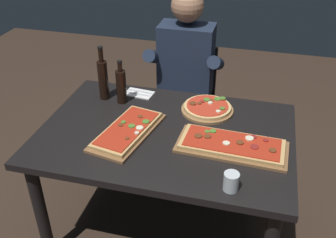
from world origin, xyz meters
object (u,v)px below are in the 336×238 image
object	(u,v)px
pizza_rectangular_front	(232,145)
pizza_round_far	(207,108)
tumbler_near_camera	(231,183)
seated_diner	(184,74)
oil_bottle_amber	(103,78)
diner_chair	(187,98)
wine_bottle_dark	(121,86)
dining_table	(166,145)
pizza_rectangular_left	(128,131)

from	to	relation	value
pizza_rectangular_front	pizza_round_far	xyz separation A→B (m)	(-0.19, 0.34, 0.00)
pizza_rectangular_front	tumbler_near_camera	world-z (taller)	tumbler_near_camera
seated_diner	pizza_round_far	bearing A→B (deg)	-62.29
oil_bottle_amber	tumbler_near_camera	bearing A→B (deg)	-36.69
pizza_rectangular_front	oil_bottle_amber	size ratio (longest dim) A/B	1.67
tumbler_near_camera	diner_chair	xyz separation A→B (m)	(-0.46, 1.24, -0.29)
pizza_round_far	diner_chair	distance (m)	0.69
wine_bottle_dark	pizza_rectangular_front	bearing A→B (deg)	-23.93
oil_bottle_amber	seated_diner	xyz separation A→B (m)	(0.42, 0.46, -0.14)
dining_table	pizza_rectangular_left	distance (m)	0.24
dining_table	diner_chair	world-z (taller)	diner_chair
dining_table	seated_diner	bearing A→B (deg)	94.25
pizza_rectangular_left	tumbler_near_camera	bearing A→B (deg)	-27.05
dining_table	seated_diner	distance (m)	0.74
pizza_round_far	oil_bottle_amber	distance (m)	0.67
pizza_rectangular_left	pizza_round_far	distance (m)	0.52
dining_table	wine_bottle_dark	bearing A→B (deg)	144.28
pizza_round_far	diner_chair	bearing A→B (deg)	112.63
pizza_rectangular_front	wine_bottle_dark	world-z (taller)	wine_bottle_dark
pizza_round_far	oil_bottle_amber	size ratio (longest dim) A/B	0.90
wine_bottle_dark	tumbler_near_camera	xyz separation A→B (m)	(0.75, -0.63, -0.08)
pizza_rectangular_left	oil_bottle_amber	xyz separation A→B (m)	(-0.28, 0.35, 0.12)
pizza_rectangular_front	pizza_rectangular_left	size ratio (longest dim) A/B	1.10
dining_table	seated_diner	size ratio (longest dim) A/B	1.05
pizza_rectangular_left	wine_bottle_dark	size ratio (longest dim) A/B	1.89
dining_table	pizza_rectangular_left	xyz separation A→B (m)	(-0.20, -0.08, 0.11)
dining_table	oil_bottle_amber	xyz separation A→B (m)	(-0.47, 0.27, 0.23)
pizza_rectangular_left	wine_bottle_dark	xyz separation A→B (m)	(-0.15, 0.33, 0.10)
pizza_round_far	pizza_rectangular_front	bearing A→B (deg)	-61.60
seated_diner	tumbler_near_camera	bearing A→B (deg)	-67.72
dining_table	pizza_rectangular_front	distance (m)	0.40
pizza_rectangular_front	tumbler_near_camera	bearing A→B (deg)	-84.60
wine_bottle_dark	oil_bottle_amber	bearing A→B (deg)	170.43
tumbler_near_camera	seated_diner	world-z (taller)	seated_diner
pizza_rectangular_front	diner_chair	xyz separation A→B (m)	(-0.43, 0.93, -0.27)
oil_bottle_amber	diner_chair	bearing A→B (deg)	54.32
pizza_rectangular_front	pizza_round_far	world-z (taller)	same
pizza_rectangular_left	pizza_round_far	size ratio (longest dim) A/B	1.69
pizza_round_far	seated_diner	distance (m)	0.52
pizza_rectangular_front	diner_chair	bearing A→B (deg)	114.84
pizza_round_far	oil_bottle_amber	xyz separation A→B (m)	(-0.66, -0.00, 0.12)
pizza_rectangular_front	wine_bottle_dark	size ratio (longest dim) A/B	2.07
pizza_rectangular_front	seated_diner	distance (m)	0.91
pizza_rectangular_front	tumbler_near_camera	xyz separation A→B (m)	(0.03, -0.31, 0.02)
diner_chair	wine_bottle_dark	bearing A→B (deg)	-115.88
tumbler_near_camera	diner_chair	bearing A→B (deg)	110.30
pizza_rectangular_front	diner_chair	size ratio (longest dim) A/B	0.67
tumbler_near_camera	diner_chair	distance (m)	1.35
dining_table	seated_diner	world-z (taller)	seated_diner
pizza_rectangular_front	wine_bottle_dark	bearing A→B (deg)	156.07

